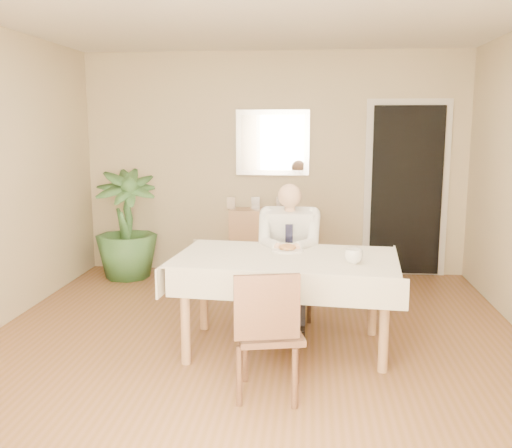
# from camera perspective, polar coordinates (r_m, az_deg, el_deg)

# --- Properties ---
(room) EXTENTS (5.00, 5.02, 2.60)m
(room) POSITION_cam_1_polar(r_m,az_deg,el_deg) (4.30, -0.45, 3.80)
(room) COLOR brown
(room) RESTS_ON ground
(window) EXTENTS (1.34, 0.04, 1.44)m
(window) POSITION_cam_1_polar(r_m,az_deg,el_deg) (1.86, -8.36, 0.30)
(window) COLOR beige
(window) RESTS_ON room
(doorway) EXTENTS (0.96, 0.07, 2.10)m
(doorway) POSITION_cam_1_polar(r_m,az_deg,el_deg) (6.85, 14.79, 3.22)
(doorway) COLOR beige
(doorway) RESTS_ON ground
(mirror) EXTENTS (0.86, 0.04, 0.76)m
(mirror) POSITION_cam_1_polar(r_m,az_deg,el_deg) (6.74, 1.66, 8.13)
(mirror) COLOR silver
(mirror) RESTS_ON room
(dining_table) EXTENTS (1.80, 1.17, 0.75)m
(dining_table) POSITION_cam_1_polar(r_m,az_deg,el_deg) (4.45, 2.99, -4.29)
(dining_table) COLOR #A47550
(dining_table) RESTS_ON ground
(chair_far) EXTENTS (0.48, 0.48, 0.93)m
(chair_far) POSITION_cam_1_polar(r_m,az_deg,el_deg) (5.34, 3.41, -3.46)
(chair_far) COLOR #44281C
(chair_far) RESTS_ON ground
(chair_near) EXTENTS (0.49, 0.49, 0.86)m
(chair_near) POSITION_cam_1_polar(r_m,az_deg,el_deg) (3.67, 1.23, -10.39)
(chair_near) COLOR #44281C
(chair_near) RESTS_ON ground
(seated_man) EXTENTS (0.48, 0.72, 1.24)m
(seated_man) POSITION_cam_1_polar(r_m,az_deg,el_deg) (5.02, 3.30, -2.38)
(seated_man) COLOR silver
(seated_man) RESTS_ON ground
(plate) EXTENTS (0.26, 0.26, 0.02)m
(plate) POSITION_cam_1_polar(r_m,az_deg,el_deg) (4.61, 3.14, -2.61)
(plate) COLOR white
(plate) RESTS_ON dining_table
(food) EXTENTS (0.14, 0.14, 0.06)m
(food) POSITION_cam_1_polar(r_m,az_deg,el_deg) (4.60, 3.15, -2.34)
(food) COLOR #905F32
(food) RESTS_ON dining_table
(knife) EXTENTS (0.01, 0.13, 0.01)m
(knife) POSITION_cam_1_polar(r_m,az_deg,el_deg) (4.54, 3.62, -2.57)
(knife) COLOR silver
(knife) RESTS_ON dining_table
(fork) EXTENTS (0.01, 0.13, 0.01)m
(fork) POSITION_cam_1_polar(r_m,az_deg,el_deg) (4.55, 2.61, -2.55)
(fork) COLOR silver
(fork) RESTS_ON dining_table
(coffee_mug) EXTENTS (0.17, 0.17, 0.11)m
(coffee_mug) POSITION_cam_1_polar(r_m,az_deg,el_deg) (4.24, 9.73, -3.20)
(coffee_mug) COLOR white
(coffee_mug) RESTS_ON dining_table
(sideboard) EXTENTS (1.00, 0.39, 0.78)m
(sideboard) POSITION_cam_1_polar(r_m,az_deg,el_deg) (6.73, 1.53, -1.82)
(sideboard) COLOR #A47550
(sideboard) RESTS_ON ground
(photo_frame_left) EXTENTS (0.10, 0.02, 0.14)m
(photo_frame_left) POSITION_cam_1_polar(r_m,az_deg,el_deg) (6.71, -2.51, 2.14)
(photo_frame_left) COLOR silver
(photo_frame_left) RESTS_ON sideboard
(photo_frame_center) EXTENTS (0.10, 0.02, 0.14)m
(photo_frame_center) POSITION_cam_1_polar(r_m,az_deg,el_deg) (6.70, -0.04, 2.13)
(photo_frame_center) COLOR silver
(photo_frame_center) RESTS_ON sideboard
(photo_frame_right) EXTENTS (0.10, 0.02, 0.14)m
(photo_frame_right) POSITION_cam_1_polar(r_m,az_deg,el_deg) (6.69, 2.49, 2.11)
(photo_frame_right) COLOR silver
(photo_frame_right) RESTS_ON sideboard
(potted_palm) EXTENTS (0.90, 0.90, 1.25)m
(potted_palm) POSITION_cam_1_polar(r_m,az_deg,el_deg) (6.72, -12.86, -0.05)
(potted_palm) COLOR #305829
(potted_palm) RESTS_ON ground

